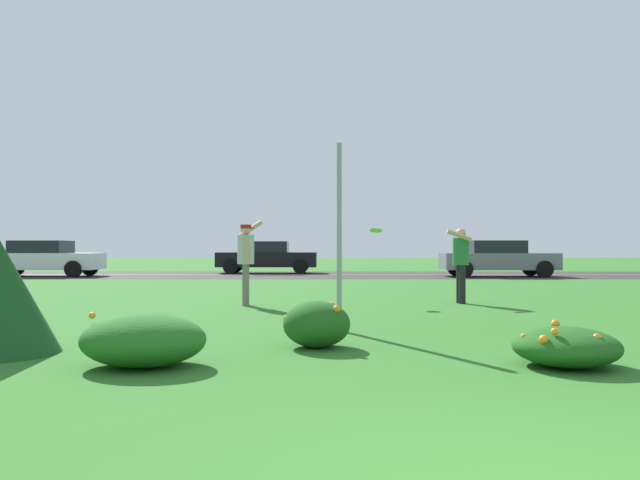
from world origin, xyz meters
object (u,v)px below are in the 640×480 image
person_thrower_red_cap_gray_shirt (246,256)px  person_catcher_green_shirt (461,258)px  sign_post_near_path (339,237)px  car_black_center_left (267,257)px  car_white_leftmost (43,258)px  frisbee_lime (376,230)px  car_gray_center_right (498,258)px

person_thrower_red_cap_gray_shirt → person_catcher_green_shirt: size_ratio=1.10×
sign_post_near_path → car_black_center_left: sign_post_near_path is taller
car_black_center_left → person_catcher_green_shirt: bearing=-70.8°
car_white_leftmost → frisbee_lime: bearing=-45.1°
frisbee_lime → car_black_center_left: size_ratio=0.06×
person_catcher_green_shirt → car_gray_center_right: (4.05, 12.55, -0.20)m
frisbee_lime → car_black_center_left: bearing=103.3°
person_thrower_red_cap_gray_shirt → frisbee_lime: size_ratio=6.34×
sign_post_near_path → car_gray_center_right: bearing=68.6°
person_thrower_red_cap_gray_shirt → frisbee_lime: (2.66, 0.52, 0.53)m
person_thrower_red_cap_gray_shirt → car_white_leftmost: 16.40m
car_black_center_left → sign_post_near_path: bearing=-81.9°
car_black_center_left → car_white_leftmost: bearing=-158.2°
person_thrower_red_cap_gray_shirt → car_white_leftmost: (-9.86, 13.10, -0.26)m
car_gray_center_right → car_white_leftmost: bearing=180.0°
person_thrower_red_cap_gray_shirt → sign_post_near_path: bearing=-65.5°
person_thrower_red_cap_gray_shirt → car_white_leftmost: person_thrower_red_cap_gray_shirt is taller
sign_post_near_path → frisbee_lime: bearing=79.3°
car_white_leftmost → car_gray_center_right: same height
person_thrower_red_cap_gray_shirt → car_gray_center_right: 15.61m
sign_post_near_path → car_white_leftmost: sign_post_near_path is taller
person_thrower_red_cap_gray_shirt → person_catcher_green_shirt: bearing=7.0°
car_black_center_left → car_gray_center_right: (9.62, -3.49, 0.00)m
sign_post_near_path → frisbee_lime: sign_post_near_path is taller
person_thrower_red_cap_gray_shirt → car_black_center_left: person_thrower_red_cap_gray_shirt is taller
frisbee_lime → person_thrower_red_cap_gray_shirt: bearing=-168.9°
sign_post_near_path → frisbee_lime: (0.85, 4.51, 0.21)m
sign_post_near_path → car_gray_center_right: (6.68, 17.08, -0.59)m
person_thrower_red_cap_gray_shirt → car_gray_center_right: size_ratio=0.39×
frisbee_lime → car_black_center_left: frisbee_lime is taller
sign_post_near_path → person_catcher_green_shirt: sign_post_near_path is taller
frisbee_lime → car_black_center_left: (-3.79, 16.06, -0.79)m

